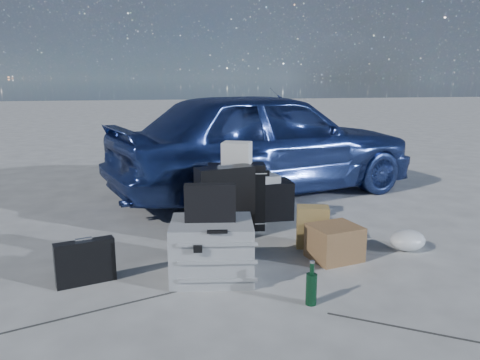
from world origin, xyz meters
name	(u,v)px	position (x,y,z in m)	size (l,w,h in m)	color
ground	(260,271)	(0.00, 0.00, 0.00)	(60.00, 60.00, 0.00)	beige
car	(266,142)	(0.68, 2.37, 0.67)	(1.58, 3.93, 1.34)	#344A93
pelican_case	(212,250)	(-0.38, -0.04, 0.22)	(0.60, 0.49, 0.43)	gray
laptop_bag	(210,203)	(-0.39, -0.03, 0.57)	(0.37, 0.09, 0.28)	black
briefcase	(85,262)	(-1.29, 0.05, 0.16)	(0.41, 0.09, 0.32)	black
suitcase_left	(225,204)	(-0.14, 0.77, 0.34)	(0.52, 0.19, 0.68)	black
suitcase_right	(236,197)	(0.02, 1.04, 0.33)	(0.54, 0.20, 0.65)	black
white_carton	(237,153)	(0.03, 1.04, 0.76)	(0.26, 0.21, 0.21)	silver
duffel_bag	(253,200)	(0.27, 1.35, 0.20)	(0.79, 0.34, 0.40)	black
flat_box_white	(255,178)	(0.29, 1.35, 0.44)	(0.44, 0.33, 0.08)	silver
flat_box_black	(255,172)	(0.29, 1.35, 0.50)	(0.28, 0.20, 0.06)	black
kraft_bag	(312,227)	(0.58, 0.42, 0.18)	(0.27, 0.16, 0.37)	olive
cardboard_box	(335,242)	(0.65, 0.11, 0.14)	(0.38, 0.33, 0.29)	olive
plastic_bag	(408,240)	(1.35, 0.17, 0.09)	(0.32, 0.27, 0.18)	silver
green_bottle	(311,284)	(0.19, -0.60, 0.14)	(0.07, 0.07, 0.29)	black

